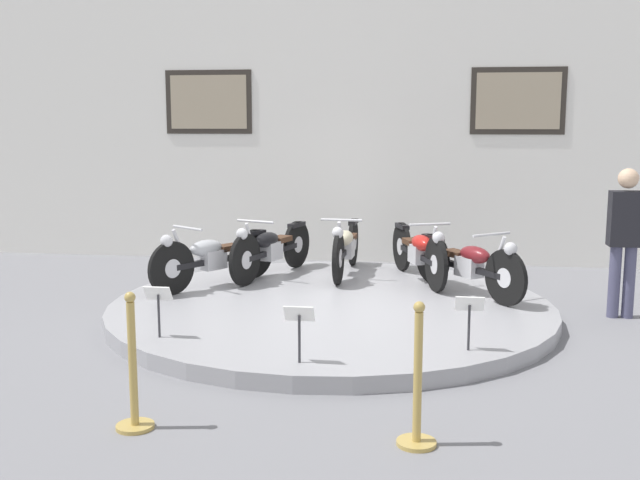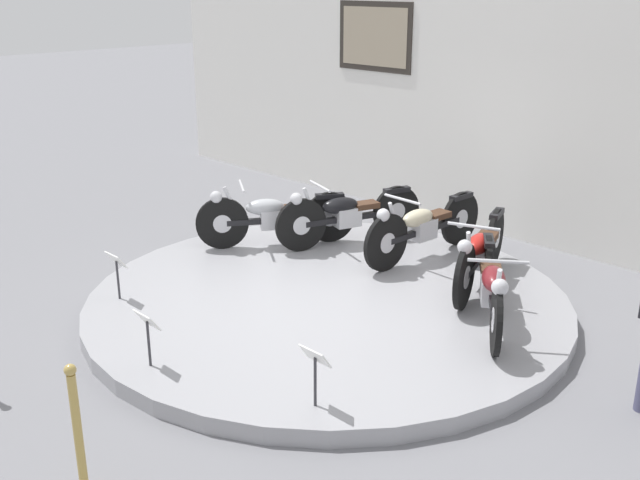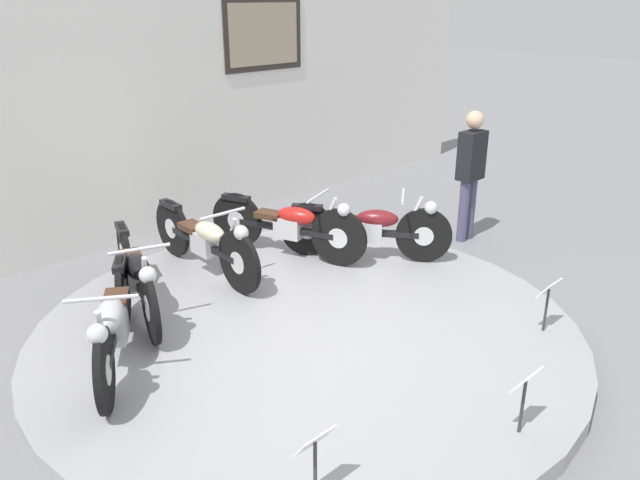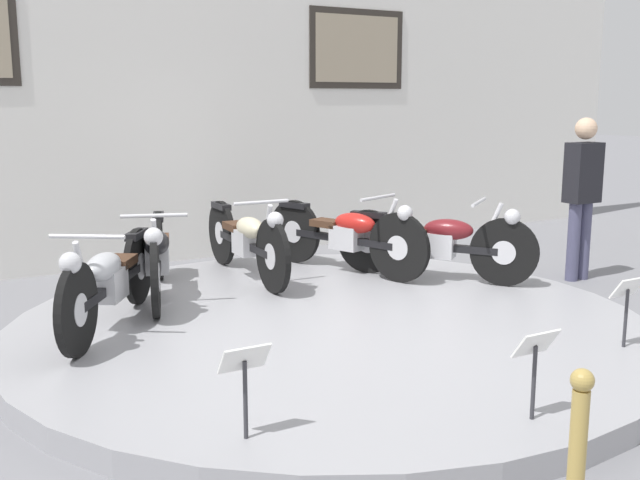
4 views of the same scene
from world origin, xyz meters
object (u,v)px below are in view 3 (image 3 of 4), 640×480
object	(u,v)px
visitor_standing	(471,169)
motorcycle_cream	(205,240)
info_placard_front_left	(315,450)
motorcycle_silver	(113,321)
motorcycle_black	(136,274)
motorcycle_maroon	(369,227)
info_placard_front_centre	(525,388)
motorcycle_red	(289,224)
info_placard_front_right	(548,295)

from	to	relation	value
visitor_standing	motorcycle_cream	bearing A→B (deg)	159.98
info_placard_front_left	visitor_standing	xyz separation A→B (m)	(4.75, 2.03, 0.44)
motorcycle_silver	motorcycle_black	xyz separation A→B (m)	(0.60, 0.70, 0.00)
motorcycle_cream	info_placard_front_left	size ratio (longest dim) A/B	3.96
motorcycle_maroon	info_placard_front_centre	bearing A→B (deg)	-119.34
motorcycle_cream	motorcycle_red	bearing A→B (deg)	-15.23
motorcycle_red	info_placard_front_centre	bearing A→B (deg)	-105.58
info_placard_front_left	info_placard_front_centre	xyz separation A→B (m)	(1.47, -0.56, 0.00)
motorcycle_red	motorcycle_black	bearing A→B (deg)	-179.98
motorcycle_cream	visitor_standing	xyz separation A→B (m)	(3.29, -1.20, 0.41)
motorcycle_cream	info_placard_front_right	world-z (taller)	motorcycle_cream
motorcycle_maroon	info_placard_front_right	bearing A→B (deg)	-93.05
info_placard_front_centre	motorcycle_black	bearing A→B (deg)	105.58
motorcycle_red	info_placard_front_centre	xyz separation A→B (m)	(-0.98, -3.52, -0.03)
motorcycle_silver	visitor_standing	bearing A→B (deg)	-2.68
motorcycle_silver	motorcycle_red	distance (m)	2.66
motorcycle_silver	info_placard_front_left	bearing A→B (deg)	-87.00
motorcycle_cream	motorcycle_maroon	size ratio (longest dim) A/B	1.24
info_placard_front_left	info_placard_front_centre	bearing A→B (deg)	-21.05
motorcycle_black	info_placard_front_right	size ratio (longest dim) A/B	3.75
motorcycle_cream	info_placard_front_right	size ratio (longest dim) A/B	3.96
info_placard_front_centre	visitor_standing	xyz separation A→B (m)	(3.29, 2.59, 0.44)
info_placard_front_right	info_placard_front_centre	bearing A→B (deg)	-158.95
motorcycle_red	motorcycle_maroon	world-z (taller)	motorcycle_red
motorcycle_black	info_placard_front_centre	bearing A→B (deg)	-74.42
motorcycle_silver	info_placard_front_centre	xyz separation A→B (m)	(1.58, -2.82, -0.02)
motorcycle_maroon	info_placard_front_left	size ratio (longest dim) A/B	3.18
info_placard_front_left	visitor_standing	bearing A→B (deg)	23.12
motorcycle_black	motorcycle_maroon	distance (m)	2.66
motorcycle_cream	visitor_standing	distance (m)	3.52
info_placard_front_left	info_placard_front_right	world-z (taller)	same
info_placard_front_centre	info_placard_front_right	distance (m)	1.57
info_placard_front_left	motorcycle_maroon	bearing A→B (deg)	36.49
motorcycle_red	info_placard_front_left	world-z (taller)	motorcycle_red
motorcycle_red	info_placard_front_right	world-z (taller)	motorcycle_red
motorcycle_black	motorcycle_maroon	xyz separation A→B (m)	(2.57, -0.70, -0.01)
motorcycle_cream	visitor_standing	bearing A→B (deg)	-20.02
motorcycle_maroon	info_placard_front_right	distance (m)	2.26
motorcycle_silver	info_placard_front_right	bearing A→B (deg)	-36.50
visitor_standing	info_placard_front_left	bearing A→B (deg)	-156.88
info_placard_front_left	motorcycle_black	bearing A→B (deg)	80.71
motorcycle_cream	info_placard_front_left	distance (m)	3.55
motorcycle_black	visitor_standing	distance (m)	4.39
info_placard_front_centre	visitor_standing	bearing A→B (deg)	38.28
motorcycle_black	info_placard_front_left	bearing A→B (deg)	-99.29
motorcycle_maroon	visitor_standing	size ratio (longest dim) A/B	0.95
info_placard_front_centre	info_placard_front_right	size ratio (longest dim) A/B	1.00
motorcycle_silver	info_placard_front_right	world-z (taller)	motorcycle_silver
info_placard_front_centre	info_placard_front_left	bearing A→B (deg)	158.95
motorcycle_black	motorcycle_red	xyz separation A→B (m)	(1.97, 0.00, 0.00)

